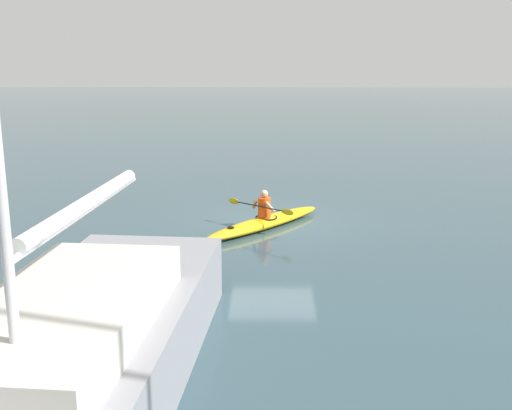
% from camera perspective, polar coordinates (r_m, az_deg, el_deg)
% --- Properties ---
extents(ground_plane, '(160.00, 160.00, 0.00)m').
position_cam_1_polar(ground_plane, '(17.94, 1.56, -1.56)').
color(ground_plane, '#334C56').
extents(kayak, '(3.49, 4.01, 0.30)m').
position_cam_1_polar(kayak, '(17.31, 0.84, -1.59)').
color(kayak, '#EAB214').
rests_on(kayak, ground).
extents(kayaker, '(1.84, 1.53, 0.77)m').
position_cam_1_polar(kayaker, '(17.15, 0.72, -0.08)').
color(kayaker, '#E04C14').
rests_on(kayaker, kayak).
extents(sailboat_tall_mast, '(3.31, 10.94, 13.19)m').
position_cam_1_polar(sailboat_tall_mast, '(8.18, -18.33, -15.84)').
color(sailboat_tall_mast, gray).
rests_on(sailboat_tall_mast, ground).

